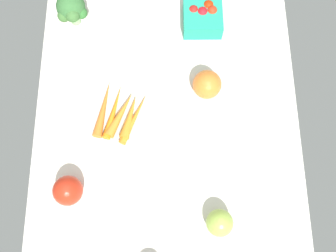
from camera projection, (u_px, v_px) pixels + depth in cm
name	position (u px, v px, depth cm)	size (l,w,h in cm)	color
tablecloth	(168.00, 129.00, 116.38)	(104.00, 76.00, 2.00)	silver
heirloom_tomato_green	(221.00, 223.00, 103.51)	(7.09, 7.09, 7.09)	#A0C14D
carrot_bunch	(120.00, 113.00, 115.45)	(19.47, 16.16, 2.98)	orange
heirloom_tomato_orange	(208.00, 84.00, 115.27)	(8.35, 8.35, 8.35)	orange
berry_basket	(204.00, 17.00, 123.61)	(11.79, 11.79, 6.83)	#23A583
broccoli_head	(72.00, 8.00, 119.46)	(10.29, 9.15, 12.13)	#94C383
bell_pepper_red	(69.00, 191.00, 105.62)	(7.92, 7.92, 8.19)	red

